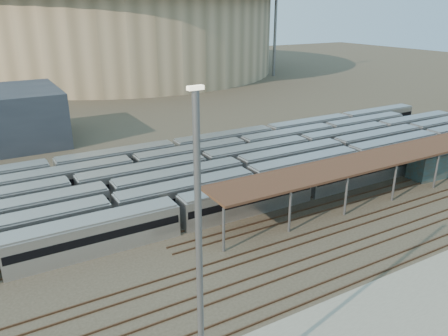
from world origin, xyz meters
name	(u,v)px	position (x,y,z in m)	size (l,w,h in m)	color
ground	(292,238)	(0.00, 0.00, 0.00)	(420.00, 420.00, 0.00)	#383026
apron	(361,335)	(-5.00, -15.00, 0.10)	(50.00, 9.00, 0.20)	gray
subway_trains	(215,171)	(0.51, 18.50, 1.80)	(130.30, 23.90, 3.60)	silver
inspection_shed	(402,154)	(22.00, 4.00, 4.98)	(60.30, 6.00, 5.30)	slate
empty_tracks	(322,258)	(0.00, -5.00, 0.09)	(170.00, 9.62, 0.18)	#4C3323
stadium	(119,28)	(25.00, 140.00, 16.47)	(124.00, 124.00, 32.50)	#9D876A
floodlight_2	(276,17)	(70.00, 100.00, 20.65)	(4.00, 1.00, 38.40)	slate
floodlight_3	(13,16)	(-10.00, 160.00, 20.65)	(4.00, 1.00, 38.40)	slate
yard_light_pole	(200,274)	(-18.98, -15.24, 10.53)	(0.82, 0.36, 20.50)	slate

